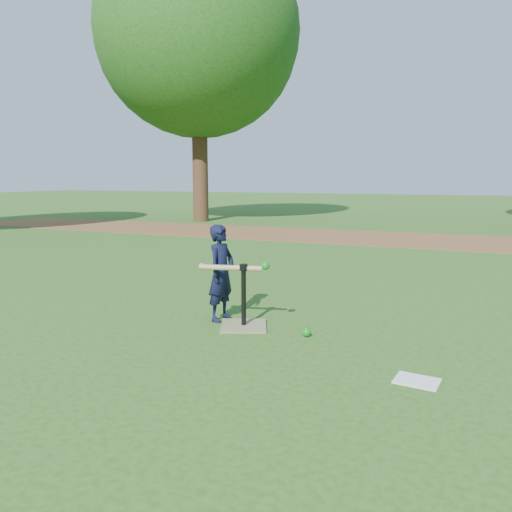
% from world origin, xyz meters
% --- Properties ---
extents(ground, '(80.00, 80.00, 0.00)m').
position_xyz_m(ground, '(0.00, 0.00, 0.00)').
color(ground, '#285116').
rests_on(ground, ground).
extents(dirt_strip, '(24.00, 3.00, 0.01)m').
position_xyz_m(dirt_strip, '(0.00, 7.50, 0.01)').
color(dirt_strip, brown).
rests_on(dirt_strip, ground).
extents(child, '(0.27, 0.38, 0.97)m').
position_xyz_m(child, '(-0.07, -0.09, 0.48)').
color(child, black).
rests_on(child, ground).
extents(wiffle_ball_ground, '(0.08, 0.08, 0.08)m').
position_xyz_m(wiffle_ball_ground, '(0.88, -0.27, 0.04)').
color(wiffle_ball_ground, '#0C8D1B').
rests_on(wiffle_ball_ground, ground).
extents(clipboard, '(0.33, 0.26, 0.01)m').
position_xyz_m(clipboard, '(1.91, -0.93, 0.01)').
color(clipboard, white).
rests_on(clipboard, ground).
extents(batting_tee, '(0.56, 0.56, 0.61)m').
position_xyz_m(batting_tee, '(0.24, -0.22, 0.11)').
color(batting_tee, '#867D55').
rests_on(batting_tee, ground).
extents(swing_action, '(0.73, 0.19, 0.12)m').
position_xyz_m(swing_action, '(0.16, -0.25, 0.58)').
color(swing_action, tan).
rests_on(swing_action, ground).
extents(tree_left, '(6.40, 6.40, 9.08)m').
position_xyz_m(tree_left, '(-6.00, 10.00, 5.87)').
color(tree_left, '#382316').
rests_on(tree_left, ground).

